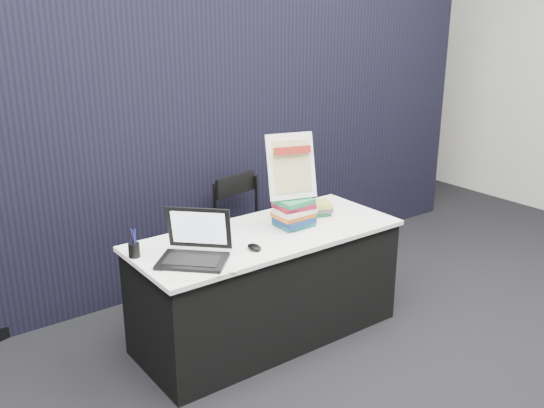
{
  "coord_description": "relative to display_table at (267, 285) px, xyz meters",
  "views": [
    {
      "loc": [
        -2.17,
        -2.44,
        2.19
      ],
      "look_at": [
        0.04,
        0.55,
        0.94
      ],
      "focal_mm": 40.0,
      "sensor_mm": 36.0,
      "label": 1
    }
  ],
  "objects": [
    {
      "name": "floor",
      "position": [
        0.0,
        -0.55,
        -0.38
      ],
      "size": [
        8.0,
        8.0,
        0.0
      ],
      "primitive_type": "plane",
      "color": "black",
      "rests_on": "ground"
    },
    {
      "name": "book_stack_tall",
      "position": [
        0.22,
        -0.01,
        0.47
      ],
      "size": [
        0.24,
        0.18,
        0.19
      ],
      "rotation": [
        0.0,
        0.0,
        0.0
      ],
      "color": "#1C6B65",
      "rests_on": "display_table"
    },
    {
      "name": "drape_partition",
      "position": [
        0.0,
        1.05,
        0.82
      ],
      "size": [
        6.0,
        0.08,
        2.4
      ],
      "primitive_type": "cube",
      "color": "black",
      "rests_on": "floor"
    },
    {
      "name": "mouse",
      "position": [
        -0.23,
        -0.19,
        0.39
      ],
      "size": [
        0.07,
        0.11,
        0.03
      ],
      "primitive_type": "ellipsoid",
      "rotation": [
        0.0,
        0.0,
        0.02
      ],
      "color": "black",
      "rests_on": "display_table"
    },
    {
      "name": "wall_back",
      "position": [
        0.0,
        3.45,
        1.37
      ],
      "size": [
        8.0,
        0.02,
        3.5
      ],
      "primitive_type": "cube",
      "color": "beige",
      "rests_on": "floor"
    },
    {
      "name": "stacking_chair",
      "position": [
        0.29,
        0.66,
        0.13
      ],
      "size": [
        0.48,
        0.48,
        0.91
      ],
      "rotation": [
        0.0,
        0.0,
        0.18
      ],
      "color": "black",
      "rests_on": "floor"
    },
    {
      "name": "brochure_right",
      "position": [
        -0.36,
        -0.0,
        0.38
      ],
      "size": [
        0.31,
        0.22,
        0.0
      ],
      "primitive_type": "cube",
      "rotation": [
        0.0,
        0.0,
        -0.0
      ],
      "color": "white",
      "rests_on": "display_table"
    },
    {
      "name": "book_stack_short",
      "position": [
        0.48,
        0.09,
        0.42
      ],
      "size": [
        0.25,
        0.22,
        0.09
      ],
      "rotation": [
        0.0,
        0.0,
        -0.36
      ],
      "color": "#207949",
      "rests_on": "display_table"
    },
    {
      "name": "brochure_left",
      "position": [
        -0.69,
        -0.24,
        0.38
      ],
      "size": [
        0.34,
        0.28,
        0.0
      ],
      "primitive_type": "cube",
      "rotation": [
        0.0,
        0.0,
        -0.27
      ],
      "color": "silver",
      "rests_on": "display_table"
    },
    {
      "name": "info_sign",
      "position": [
        0.22,
        0.02,
        0.78
      ],
      "size": [
        0.35,
        0.21,
        0.44
      ],
      "rotation": [
        0.0,
        0.0,
        -0.29
      ],
      "color": "black",
      "rests_on": "book_stack_tall"
    },
    {
      "name": "pen_cup",
      "position": [
        -0.86,
        0.15,
        0.42
      ],
      "size": [
        0.07,
        0.07,
        0.09
      ],
      "primitive_type": "cylinder",
      "rotation": [
        0.0,
        0.0,
        -0.1
      ],
      "color": "black",
      "rests_on": "display_table"
    },
    {
      "name": "display_table",
      "position": [
        0.0,
        0.0,
        0.0
      ],
      "size": [
        1.8,
        0.75,
        0.75
      ],
      "color": "black",
      "rests_on": "floor"
    },
    {
      "name": "brochure_mid",
      "position": [
        -0.57,
        -0.24,
        0.38
      ],
      "size": [
        0.34,
        0.3,
        0.0
      ],
      "primitive_type": "cube",
      "rotation": [
        0.0,
        0.0,
        -0.45
      ],
      "color": "silver",
      "rests_on": "display_table"
    },
    {
      "name": "laptop",
      "position": [
        -0.63,
        -0.08,
        0.44
      ],
      "size": [
        0.47,
        0.53,
        0.29
      ],
      "rotation": [
        0.0,
        0.0,
        -0.78
      ],
      "color": "black",
      "rests_on": "display_table"
    }
  ]
}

